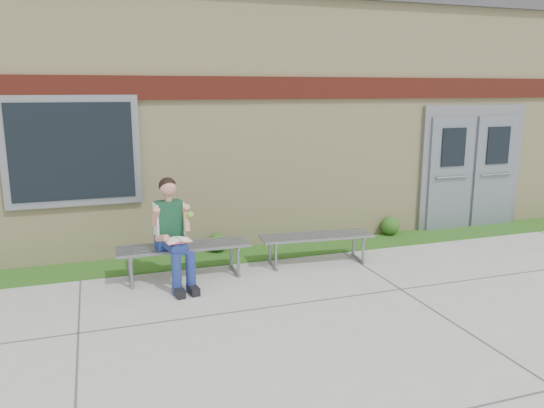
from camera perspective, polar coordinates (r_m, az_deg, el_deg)
name	(u,v)px	position (r m, az deg, el deg)	size (l,w,h in m)	color
ground	(350,315)	(6.39, 8.38, -11.69)	(80.00, 80.00, 0.00)	#9E9E99
grass_strip	(277,251)	(8.63, 0.50, -5.08)	(16.00, 0.80, 0.02)	#134915
school_building	(224,112)	(11.50, -5.14, 9.81)	(16.20, 6.22, 4.20)	beige
bench_left	(184,253)	(7.47, -9.47, -5.19)	(1.81, 0.52, 0.47)	slate
bench_right	(316,241)	(8.02, 4.81, -4.02)	(1.73, 0.62, 0.44)	slate
girl	(173,231)	(7.13, -10.60, -2.87)	(0.56, 0.90, 1.44)	navy
shrub_mid	(218,242)	(8.57, -5.86, -4.14)	(0.30, 0.30, 0.30)	#134915
shrub_east	(390,226)	(9.74, 12.59, -2.30)	(0.33, 0.33, 0.33)	#134915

